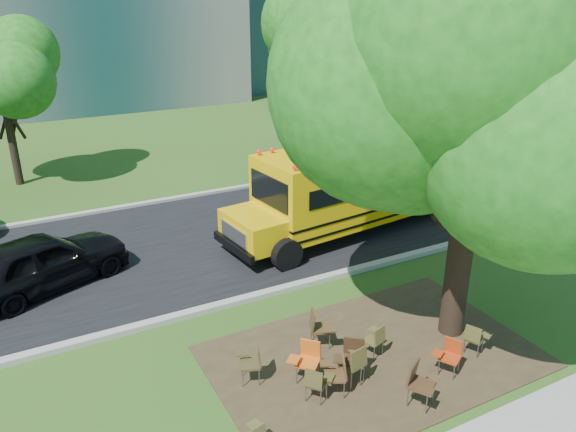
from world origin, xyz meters
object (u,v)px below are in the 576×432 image
chair_2 (337,371)px  chair_8 (252,360)px  chair_7 (475,337)px  black_car (42,262)px  chair_4 (355,361)px  chair_5 (419,381)px  chair_10 (318,326)px  main_tree (484,71)px  chair_11 (376,338)px  school_bus (394,173)px  chair_1 (316,381)px  chair_9 (307,357)px  chair_3 (352,355)px  chair_6 (450,353)px

chair_2 → chair_8: (-1.33, 1.14, -0.01)m
chair_2 → chair_7: 3.38m
chair_8 → black_car: black_car is taller
chair_4 → black_car: 8.88m
chair_5 → chair_10: size_ratio=1.04×
main_tree → chair_8: size_ratio=11.28×
chair_10 → chair_11: 1.29m
black_car → chair_11: bearing=-159.4°
school_bus → chair_4: school_bus is taller
chair_1 → chair_9: bearing=125.2°
chair_5 → chair_2: bearing=-70.7°
chair_3 → black_car: 8.77m
chair_3 → chair_9: chair_3 is taller
main_tree → chair_9: bearing=179.2°
chair_5 → chair_6: chair_5 is taller
main_tree → chair_5: bearing=-145.7°
chair_2 → black_car: (-4.66, 7.34, 0.24)m
chair_6 → chair_7: bearing=-105.6°
chair_4 → chair_11: chair_4 is taller
chair_8 → chair_11: bearing=-80.3°
chair_3 → black_car: (-5.17, 7.08, 0.20)m
chair_5 → main_tree: bearing=-175.3°
school_bus → chair_8: size_ratio=13.79×
chair_7 → chair_2: bearing=-120.6°
chair_4 → chair_3: bearing=64.3°
chair_1 → school_bus: bearing=93.8°
chair_7 → chair_8: chair_8 is taller
chair_3 → chair_1: bearing=53.2°
main_tree → chair_11: main_tree is taller
chair_3 → chair_8: chair_3 is taller
chair_7 → chair_1: bearing=-119.7°
chair_10 → chair_11: size_ratio=1.17×
chair_9 → black_car: size_ratio=0.20×
chair_2 → chair_10: chair_10 is taller
chair_5 → chair_8: bearing=-70.5°
chair_6 → chair_10: 2.85m
school_bus → chair_5: 9.79m
chair_10 → chair_9: bearing=-19.2°
school_bus → chair_9: school_bus is taller
chair_1 → chair_11: bearing=68.9°
main_tree → chair_8: (-4.89, 0.54, -5.52)m
chair_2 → chair_6: bearing=-76.1°
chair_1 → chair_7: chair_1 is taller
chair_9 → black_car: 7.98m
chair_3 → chair_9: bearing=12.9°
school_bus → chair_11: 8.35m
chair_6 → chair_11: (-1.01, 1.20, -0.02)m
chair_2 → chair_3: size_ratio=0.93×
chair_4 → black_car: (-5.13, 7.25, 0.22)m
chair_7 → chair_9: 3.80m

